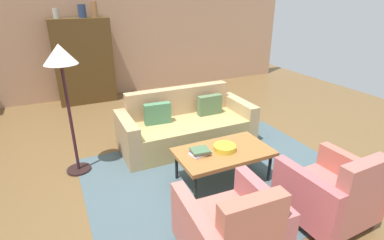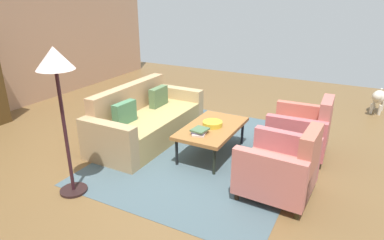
{
  "view_description": "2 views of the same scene",
  "coord_description": "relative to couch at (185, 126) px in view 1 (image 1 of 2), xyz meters",
  "views": [
    {
      "loc": [
        -1.57,
        -3.46,
        2.25
      ],
      "look_at": [
        -0.06,
        -0.28,
        0.77
      ],
      "focal_mm": 28.08,
      "sensor_mm": 36.0,
      "label": 1
    },
    {
      "loc": [
        -3.83,
        -2.43,
        2.25
      ],
      "look_at": [
        0.02,
        -0.4,
        0.56
      ],
      "focal_mm": 31.32,
      "sensor_mm": 36.0,
      "label": 2
    }
  ],
  "objects": [
    {
      "name": "coffee_table",
      "position": [
        -0.0,
        -1.19,
        0.11
      ],
      "size": [
        1.2,
        0.7,
        0.43
      ],
      "color": "black",
      "rests_on": "ground"
    },
    {
      "name": "wall_back",
      "position": [
        -0.22,
        3.2,
        1.11
      ],
      "size": [
        8.85,
        0.12,
        2.8
      ],
      "primitive_type": "cube",
      "color": "tan",
      "rests_on": "ground"
    },
    {
      "name": "book_stack",
      "position": [
        -0.31,
        -1.15,
        0.18
      ],
      "size": [
        0.29,
        0.22,
        0.07
      ],
      "color": "beige",
      "rests_on": "coffee_table"
    },
    {
      "name": "ground_plane",
      "position": [
        -0.22,
        -0.57,
        -0.29
      ],
      "size": [
        10.62,
        10.62,
        0.0
      ],
      "primitive_type": "plane",
      "color": "brown"
    },
    {
      "name": "fruit_bowl",
      "position": [
        0.02,
        -1.19,
        0.18
      ],
      "size": [
        0.28,
        0.28,
        0.07
      ],
      "primitive_type": "cylinder",
      "color": "gold",
      "rests_on": "coffee_table"
    },
    {
      "name": "armchair_left",
      "position": [
        -0.6,
        -2.35,
        0.06
      ],
      "size": [
        0.83,
        0.83,
        0.88
      ],
      "rotation": [
        0.0,
        0.0,
        -0.04
      ],
      "color": "black",
      "rests_on": "ground"
    },
    {
      "name": "couch",
      "position": [
        0.0,
        0.0,
        0.0
      ],
      "size": [
        2.1,
        0.9,
        0.86
      ],
      "rotation": [
        0.0,
        0.0,
        3.14
      ],
      "color": "tan",
      "rests_on": "ground"
    },
    {
      "name": "vase_small",
      "position": [
        -0.78,
        2.85,
        1.67
      ],
      "size": [
        0.12,
        0.12,
        0.31
      ],
      "primitive_type": "cylinder",
      "color": "#956238",
      "rests_on": "cabinet"
    },
    {
      "name": "area_rug",
      "position": [
        -0.0,
        -1.14,
        -0.28
      ],
      "size": [
        3.4,
        2.6,
        0.01
      ],
      "primitive_type": "cube",
      "color": "#475C63",
      "rests_on": "ground"
    },
    {
      "name": "floor_lamp",
      "position": [
        -1.68,
        -0.15,
        1.16
      ],
      "size": [
        0.4,
        0.4,
        1.72
      ],
      "color": "black",
      "rests_on": "ground"
    },
    {
      "name": "armchair_right",
      "position": [
        0.6,
        -2.35,
        0.06
      ],
      "size": [
        0.83,
        0.83,
        0.88
      ],
      "rotation": [
        0.0,
        0.0,
        0.04
      ],
      "color": "#312519",
      "rests_on": "ground"
    },
    {
      "name": "vase_tall",
      "position": [
        -1.53,
        2.85,
        1.61
      ],
      "size": [
        0.12,
        0.12,
        0.19
      ],
      "primitive_type": "cylinder",
      "color": "#ABAB99",
      "rests_on": "cabinet"
    },
    {
      "name": "cabinet",
      "position": [
        -1.13,
        2.85,
        0.61
      ],
      "size": [
        1.2,
        0.51,
        1.8
      ],
      "color": "#4D3517",
      "rests_on": "ground"
    },
    {
      "name": "vase_round",
      "position": [
        -1.03,
        2.85,
        1.64
      ],
      "size": [
        0.16,
        0.16,
        0.26
      ],
      "primitive_type": "cylinder",
      "color": "navy",
      "rests_on": "cabinet"
    }
  ]
}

